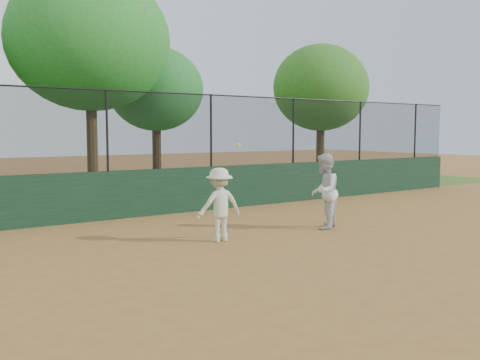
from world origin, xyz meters
TOP-DOWN VIEW (x-y plane):
  - ground at (0.00, 0.00)m, footprint 80.00×80.00m
  - back_wall at (0.00, 6.00)m, footprint 26.00×0.20m
  - grass_strip at (0.00, 12.00)m, footprint 36.00×12.00m
  - player_second at (3.00, 2.04)m, footprint 1.03×0.98m
  - player_main at (0.32, 2.23)m, footprint 0.99×0.62m
  - fence_assembly at (-0.03, 6.00)m, footprint 26.00×0.06m
  - tree_2 at (0.97, 11.16)m, footprint 5.46×4.96m
  - tree_3 at (4.37, 13.14)m, footprint 3.92×3.56m
  - tree_4 at (11.08, 10.63)m, footprint 4.35×3.96m

SIDE VIEW (x-z plane):
  - ground at x=0.00m, z-range 0.00..0.00m
  - grass_strip at x=0.00m, z-range 0.00..0.01m
  - back_wall at x=0.00m, z-range 0.00..1.20m
  - player_main at x=0.32m, z-range -0.24..1.71m
  - player_second at x=3.00m, z-range 0.00..1.69m
  - fence_assembly at x=-0.03m, z-range 1.24..3.24m
  - tree_3 at x=4.37m, z-range 1.08..6.65m
  - tree_4 at x=11.08m, z-range 1.08..7.03m
  - tree_2 at x=0.97m, z-range 1.42..8.98m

